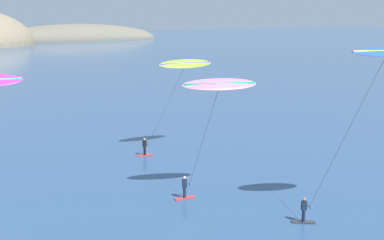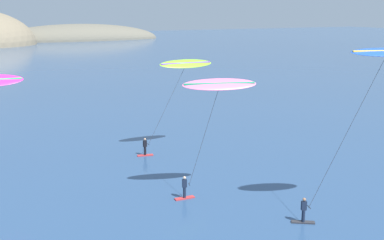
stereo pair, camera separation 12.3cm
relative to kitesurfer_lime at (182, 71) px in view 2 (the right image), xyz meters
name	(u,v)px [view 2 (the right image)]	position (x,y,z in m)	size (l,w,h in m)	color
kitesurfer_lime	(182,71)	(0.00, 0.00, 0.00)	(7.73, 1.41, 8.93)	red
kitesurfer_blue	(380,67)	(3.42, -19.78, 2.23)	(7.73, 3.71, 11.21)	#2D2D33
kitesurfer_pink	(216,94)	(-3.37, -11.70, -0.14)	(5.86, 2.69, 8.78)	red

